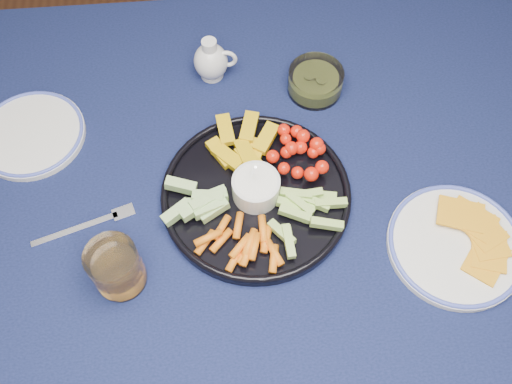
{
  "coord_description": "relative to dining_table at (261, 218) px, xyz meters",
  "views": [
    {
      "loc": [
        -0.05,
        -0.5,
        1.67
      ],
      "look_at": [
        -0.01,
        -0.0,
        0.77
      ],
      "focal_mm": 40.0,
      "sensor_mm": 36.0,
      "label": 1
    }
  ],
  "objects": [
    {
      "name": "pickle_bowl",
      "position": [
        0.13,
        0.24,
        0.11
      ],
      "size": [
        0.11,
        0.11,
        0.05
      ],
      "color": "silver",
      "rests_on": "dining_table"
    },
    {
      "name": "side_plate_extra",
      "position": [
        -0.44,
        0.17,
        0.1
      ],
      "size": [
        0.21,
        0.21,
        0.02
      ],
      "color": "white",
      "rests_on": "dining_table"
    },
    {
      "name": "crudite_platter",
      "position": [
        -0.01,
        -0.0,
        0.11
      ],
      "size": [
        0.35,
        0.35,
        0.11
      ],
      "color": "black",
      "rests_on": "dining_table"
    },
    {
      "name": "juice_tumbler",
      "position": [
        -0.25,
        -0.14,
        0.13
      ],
      "size": [
        0.09,
        0.09,
        0.1
      ],
      "color": "silver",
      "rests_on": "dining_table"
    },
    {
      "name": "dining_table",
      "position": [
        0.0,
        0.0,
        0.0
      ],
      "size": [
        1.67,
        1.07,
        0.75
      ],
      "color": "#442416",
      "rests_on": "ground"
    },
    {
      "name": "fork_right",
      "position": [
        0.35,
        -0.14,
        0.09
      ],
      "size": [
        0.12,
        0.14,
        0.0
      ],
      "color": "white",
      "rests_on": "dining_table"
    },
    {
      "name": "creamer_pitcher",
      "position": [
        -0.08,
        0.3,
        0.13
      ],
      "size": [
        0.09,
        0.07,
        0.1
      ],
      "color": "silver",
      "rests_on": "dining_table"
    },
    {
      "name": "fork_left",
      "position": [
        -0.31,
        -0.03,
        0.09
      ],
      "size": [
        0.18,
        0.07,
        0.0
      ],
      "color": "white",
      "rests_on": "dining_table"
    },
    {
      "name": "cheese_plate",
      "position": [
        0.33,
        -0.13,
        0.1
      ],
      "size": [
        0.24,
        0.24,
        0.03
      ],
      "color": "white",
      "rests_on": "dining_table"
    }
  ]
}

